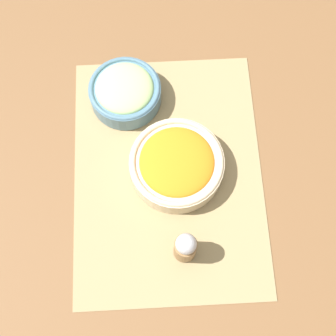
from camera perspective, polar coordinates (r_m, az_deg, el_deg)
ground_plane at (r=0.97m, az=0.00°, el=-0.66°), size 3.00×3.00×0.00m
placemat at (r=0.97m, az=0.00°, el=-0.63°), size 0.54×0.39×0.00m
carrot_bowl at (r=0.94m, az=1.07°, el=0.47°), size 0.19×0.19×0.06m
cucumber_bowl at (r=1.01m, az=-5.26°, el=9.28°), size 0.15×0.15×0.06m
pepper_shaker at (r=0.88m, az=2.14°, el=-9.61°), size 0.04×0.04×0.10m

